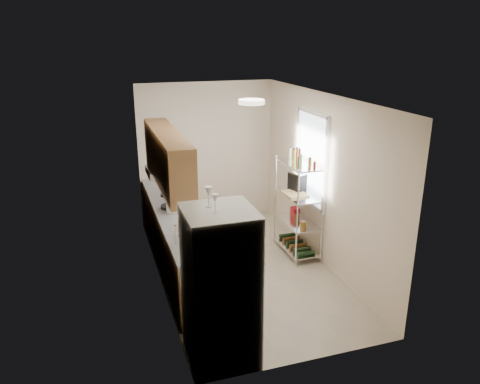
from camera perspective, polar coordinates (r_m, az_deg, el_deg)
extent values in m
cube|color=#AB9F8A|center=(7.20, 0.46, -9.46)|extent=(2.50, 4.40, 0.01)
cube|color=white|center=(6.40, 0.52, 11.61)|extent=(2.50, 4.40, 0.01)
cube|color=beige|center=(8.72, -4.09, 4.78)|extent=(2.50, 0.01, 2.60)
cube|color=beige|center=(4.80, 8.87, -7.47)|extent=(2.50, 0.01, 2.60)
cube|color=beige|center=(6.42, -10.21, -0.64)|extent=(0.01, 4.40, 2.60)
cube|color=beige|center=(7.16, 10.06, 1.41)|extent=(0.01, 4.40, 2.60)
cube|color=#A97B48|center=(7.19, -7.66, -5.81)|extent=(0.60, 3.48, 0.86)
cube|color=gray|center=(7.02, -7.70, -2.45)|extent=(0.63, 3.51, 0.04)
cube|color=#B7BABC|center=(5.99, -6.01, -6.31)|extent=(0.52, 0.44, 0.04)
cube|color=#B7BABC|center=(8.47, -7.52, -1.73)|extent=(0.01, 0.55, 0.72)
cube|color=#A97B48|center=(6.40, -8.82, 4.13)|extent=(0.33, 2.20, 0.72)
cube|color=#B7BABC|center=(7.28, -9.27, 2.47)|extent=(0.50, 0.60, 0.12)
cube|color=white|center=(7.38, 8.71, 4.01)|extent=(0.06, 1.00, 1.46)
cube|color=silver|center=(7.74, 6.88, -6.63)|extent=(0.45, 0.90, 0.02)
cube|color=silver|center=(7.56, 7.01, -3.54)|extent=(0.45, 0.90, 0.02)
cube|color=silver|center=(7.40, 7.15, -0.32)|extent=(0.45, 0.90, 0.02)
cube|color=silver|center=(7.26, 7.30, 3.42)|extent=(0.45, 0.90, 0.02)
cylinder|color=silver|center=(7.02, 6.98, -3.34)|extent=(0.02, 0.02, 1.55)
cylinder|color=silver|center=(7.77, 4.31, -1.04)|extent=(0.02, 0.02, 1.55)
cylinder|color=silver|center=(7.20, 10.07, -2.92)|extent=(0.02, 0.02, 1.55)
cylinder|color=silver|center=(7.94, 7.16, -0.72)|extent=(0.02, 0.02, 1.55)
cylinder|color=white|center=(6.12, 1.42, 10.95)|extent=(0.34, 0.34, 0.05)
cube|color=white|center=(5.02, -2.42, -11.51)|extent=(0.72, 0.72, 1.74)
cylinder|color=white|center=(6.96, -7.87, -1.53)|extent=(0.27, 0.27, 0.22)
cylinder|color=black|center=(7.15, -8.64, -1.77)|extent=(0.33, 0.33, 0.04)
cylinder|color=black|center=(7.67, -8.95, -0.36)|extent=(0.22, 0.22, 0.04)
cube|color=tan|center=(7.37, 6.66, -0.19)|extent=(0.34, 0.43, 0.03)
cube|color=black|center=(7.49, 6.99, 1.27)|extent=(0.25, 0.31, 0.31)
cube|color=#A5141E|center=(7.67, 6.73, -2.46)|extent=(0.11, 0.15, 0.16)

